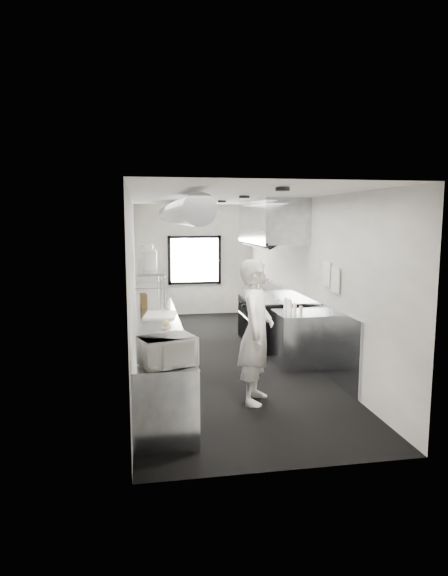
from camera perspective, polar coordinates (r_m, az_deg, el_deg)
name	(u,v)px	position (r m, az deg, el deg)	size (l,w,h in m)	color
floor	(220,357)	(8.75, -0.42, -8.09)	(3.00, 8.00, 0.01)	black
ceiling	(220,198)	(8.40, -0.44, 10.57)	(3.00, 8.00, 0.01)	silver
wall_back	(195,260)	(12.40, -3.48, 3.30)	(3.00, 0.02, 2.80)	silver
wall_front	(290,331)	(4.62, 7.81, -5.02)	(3.00, 0.02, 2.80)	silver
wall_left	(133,281)	(8.35, -10.64, 0.81)	(0.02, 8.00, 2.80)	silver
wall_right	(303,277)	(8.83, 9.22, 1.25)	(0.02, 8.00, 2.80)	silver
wall_cladding	(295,320)	(9.24, 8.37, -3.77)	(0.03, 5.50, 1.10)	gray
hvac_duct	(178,213)	(8.71, -5.48, 8.80)	(0.40, 0.40, 6.40)	gray
service_window	(195,260)	(12.37, -3.46, 3.29)	(1.36, 0.05, 1.25)	silver
exhaust_hood	(271,222)	(9.32, 5.57, 7.77)	(0.81, 2.20, 0.88)	gray
prep_counter	(156,342)	(8.04, -7.99, -6.31)	(0.70, 6.00, 0.90)	gray
pass_shelf	(150,267)	(9.33, -8.69, 2.46)	(0.45, 3.00, 0.68)	gray
range	(267,321)	(9.51, 5.07, -3.87)	(0.88, 1.60, 0.94)	black
bottle_station	(295,339)	(8.24, 8.35, -5.96)	(0.65, 0.80, 0.90)	gray
far_work_table	(151,303)	(11.66, -8.63, -1.80)	(0.70, 1.20, 0.90)	gray
notice_sheet_a	(327,274)	(7.68, 11.96, 1.65)	(0.02, 0.28, 0.38)	white
notice_sheet_b	(335,280)	(7.37, 12.96, 0.96)	(0.02, 0.28, 0.38)	white
line_cook	(256,332)	(6.47, 3.78, -5.14)	(0.70, 0.46, 1.92)	silver
microwave	(167,351)	(5.22, -6.67, -7.36)	(0.52, 0.40, 0.31)	white
deli_tub_a	(152,349)	(5.69, -8.47, -7.14)	(0.15, 0.15, 0.11)	#A0AB9E
deli_tub_b	(152,343)	(5.99, -8.44, -6.40)	(0.14, 0.14, 0.10)	#A0AB9E
newspaper	(173,334)	(6.59, -5.97, -5.41)	(0.31, 0.39, 0.01)	silver
small_plate	(166,327)	(7.03, -6.83, -4.56)	(0.16, 0.16, 0.01)	silver
pastry	(166,323)	(7.02, -6.84, -4.11)	(0.10, 0.10, 0.10)	#E3CB77
cutting_board	(160,315)	(7.90, -7.49, -3.12)	(0.49, 0.65, 0.02)	white
knife_block	(144,300)	(8.67, -9.42, -1.43)	(0.10, 0.22, 0.24)	brown
plate_stack_a	(149,260)	(8.59, -8.75, 3.24)	(0.26, 0.26, 0.31)	silver
plate_stack_b	(149,258)	(9.05, -8.76, 3.50)	(0.24, 0.24, 0.31)	silver
plate_stack_c	(148,257)	(9.38, -8.96, 3.66)	(0.22, 0.22, 0.32)	silver
plate_stack_d	(148,253)	(10.04, -8.96, 4.07)	(0.23, 0.23, 0.36)	silver
squeeze_bottle_a	(301,311)	(7.82, 9.02, -2.73)	(0.06, 0.06, 0.17)	white
squeeze_bottle_b	(295,309)	(7.96, 8.31, -2.47)	(0.06, 0.06, 0.18)	white
squeeze_bottle_c	(290,307)	(8.13, 7.77, -2.19)	(0.07, 0.07, 0.20)	white
squeeze_bottle_d	(289,305)	(8.23, 7.64, -2.04)	(0.07, 0.07, 0.20)	white
squeeze_bottle_e	(286,304)	(8.43, 7.24, -1.83)	(0.06, 0.06, 0.19)	white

